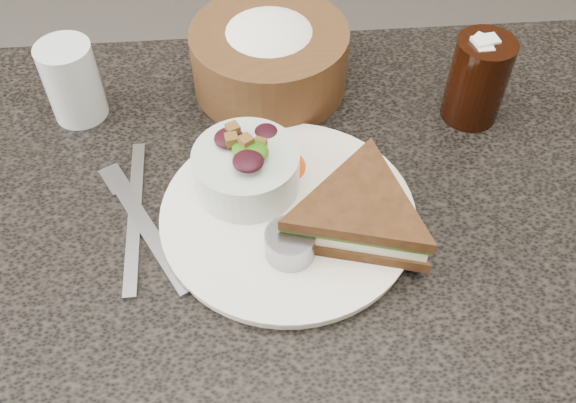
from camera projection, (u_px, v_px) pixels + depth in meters
The scene contains 11 objects.
dining_table at pixel (288, 366), 1.02m from camera, with size 1.00×0.70×0.75m, color black.
dinner_plate at pixel (288, 215), 0.72m from camera, with size 0.28×0.28×0.01m, color white.
sandwich at pixel (360, 214), 0.69m from camera, with size 0.18×0.18×0.05m, color #492B18, non-canonical shape.
salad_bowl at pixel (246, 164), 0.72m from camera, with size 0.12×0.12×0.07m, color #B8C8BF, non-canonical shape.
dressing_ramekin at pixel (290, 244), 0.67m from camera, with size 0.05×0.05×0.03m, color gray.
orange_wedge at pixel (281, 159), 0.75m from camera, with size 0.06×0.06×0.03m, color #EB4B0B.
fork at pixel (149, 232), 0.71m from camera, with size 0.02×0.19×0.01m, color gray.
knife at pixel (135, 214), 0.73m from camera, with size 0.01×0.22×0.00m, color #979A9F.
bread_basket at pixel (269, 49), 0.83m from camera, with size 0.21×0.21×0.12m, color brown, non-canonical shape.
cola_glass at pixel (479, 76), 0.79m from camera, with size 0.07×0.07×0.13m, color black, non-canonical shape.
water_glass at pixel (72, 82), 0.80m from camera, with size 0.07×0.07×0.10m, color silver.
Camera 1 is at (-0.04, -0.45, 1.32)m, focal length 40.00 mm.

